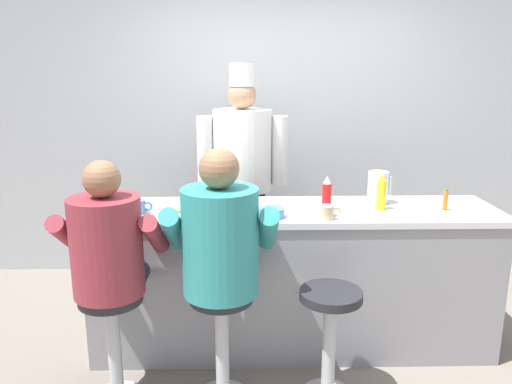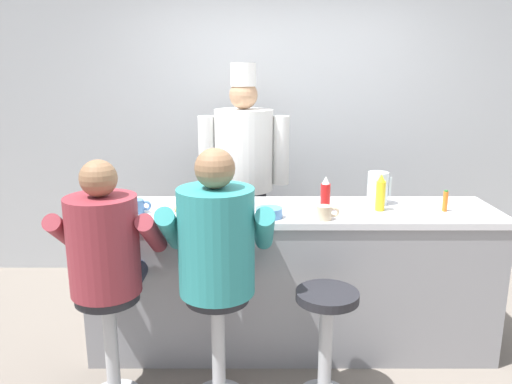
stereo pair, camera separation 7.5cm
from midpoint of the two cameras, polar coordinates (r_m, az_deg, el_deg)
ground_plane at (r=3.34m, az=3.90°, el=-19.57°), size 20.00×20.00×0.00m
wall_back at (r=4.50m, az=2.28°, el=7.63°), size 10.00×0.06×2.70m
diner_counter at (r=3.39m, az=3.55°, el=-9.74°), size 2.64×0.64×0.96m
ketchup_bottle_red at (r=3.18m, az=7.42°, el=-0.30°), size 0.06×0.06×0.23m
mustard_bottle_yellow at (r=3.26m, az=13.51°, el=-0.10°), size 0.06×0.06×0.24m
hot_sauce_bottle_orange at (r=3.38m, az=20.23°, el=-0.87°), size 0.03×0.03×0.14m
water_pitcher_clear at (r=3.41m, az=13.17°, el=0.49°), size 0.16×0.14×0.22m
breakfast_plate at (r=3.13m, az=-8.87°, el=-2.26°), size 0.26×0.26×0.05m
cereal_bowl at (r=3.03m, az=1.04°, el=-2.36°), size 0.16×0.16×0.06m
coffee_mug_blue at (r=3.20m, az=-13.92°, el=-1.66°), size 0.14×0.09×0.08m
coffee_mug_tan at (r=3.01m, az=7.42°, el=-2.33°), size 0.14×0.09×0.09m
diner_seated_maroon at (r=2.82m, az=-17.19°, el=-6.78°), size 0.57×0.57×1.39m
diner_seated_teal at (r=2.71m, az=-4.84°, el=-6.38°), size 0.62×0.61×1.45m
empty_stool_round at (r=2.90m, az=7.67°, el=-15.05°), size 0.35×0.35×0.66m
cook_in_whites_near at (r=4.09m, az=-2.06°, el=2.57°), size 0.74×0.47×1.89m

